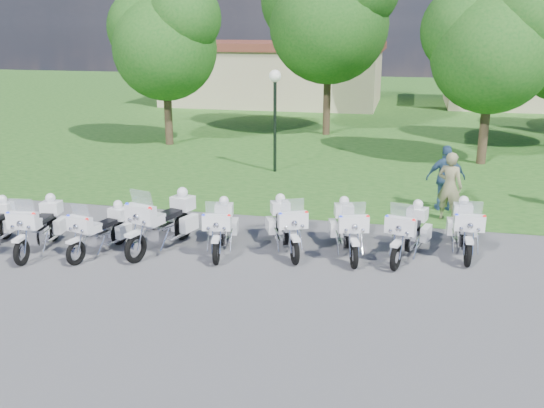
% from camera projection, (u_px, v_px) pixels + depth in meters
% --- Properties ---
extents(ground, '(100.00, 100.00, 0.00)m').
position_uv_depth(ground, '(267.00, 256.00, 14.47)').
color(ground, slate).
rests_on(ground, ground).
extents(grass_lawn, '(100.00, 48.00, 0.01)m').
position_uv_depth(grass_lawn, '(361.00, 108.00, 39.69)').
color(grass_lawn, '#23591C').
rests_on(grass_lawn, ground).
extents(motorcycle_1, '(0.91, 2.27, 1.53)m').
position_uv_depth(motorcycle_1, '(39.00, 226.00, 14.68)').
color(motorcycle_1, black).
rests_on(motorcycle_1, ground).
extents(motorcycle_2, '(1.01, 2.05, 1.40)m').
position_uv_depth(motorcycle_2, '(101.00, 230.00, 14.56)').
color(motorcycle_2, black).
rests_on(motorcycle_2, ground).
extents(motorcycle_3, '(1.27, 2.45, 1.69)m').
position_uv_depth(motorcycle_3, '(164.00, 221.00, 14.79)').
color(motorcycle_3, black).
rests_on(motorcycle_3, ground).
extents(motorcycle_4, '(0.94, 2.15, 1.45)m').
position_uv_depth(motorcycle_4, '(221.00, 227.00, 14.69)').
color(motorcycle_4, black).
rests_on(motorcycle_4, ground).
extents(motorcycle_5, '(1.30, 2.11, 1.51)m').
position_uv_depth(motorcycle_5, '(286.00, 225.00, 14.72)').
color(motorcycle_5, black).
rests_on(motorcycle_5, ground).
extents(motorcycle_6, '(1.10, 2.20, 1.51)m').
position_uv_depth(motorcycle_6, '(348.00, 229.00, 14.49)').
color(motorcycle_6, black).
rests_on(motorcycle_6, ground).
extents(motorcycle_7, '(1.12, 2.20, 1.51)m').
position_uv_depth(motorcycle_7, '(409.00, 232.00, 14.28)').
color(motorcycle_7, black).
rests_on(motorcycle_7, ground).
extents(motorcycle_8, '(0.75, 2.23, 1.49)m').
position_uv_depth(motorcycle_8, '(465.00, 228.00, 14.57)').
color(motorcycle_8, black).
rests_on(motorcycle_8, ground).
extents(lamp_post, '(0.44, 0.44, 3.74)m').
position_uv_depth(lamp_post, '(275.00, 95.00, 21.87)').
color(lamp_post, black).
rests_on(lamp_post, ground).
extents(tree_0, '(5.34, 4.55, 7.11)m').
position_uv_depth(tree_0, '(164.00, 38.00, 26.44)').
color(tree_0, '#38281C').
rests_on(tree_0, ground).
extents(tree_1, '(6.62, 5.65, 8.83)m').
position_uv_depth(tree_1, '(328.00, 12.00, 28.53)').
color(tree_1, '#38281C').
rests_on(tree_1, ground).
extents(tree_2, '(5.30, 4.52, 7.06)m').
position_uv_depth(tree_2, '(492.00, 42.00, 22.66)').
color(tree_2, '#38281C').
rests_on(tree_2, ground).
extents(building_west, '(14.56, 8.32, 4.10)m').
position_uv_depth(building_west, '(275.00, 73.00, 41.29)').
color(building_west, '#C5B78E').
rests_on(building_west, ground).
extents(building_east, '(11.44, 7.28, 4.10)m').
position_uv_depth(building_east, '(535.00, 75.00, 39.58)').
color(building_east, '#C5B78E').
rests_on(building_east, ground).
extents(bystander_a, '(0.84, 0.71, 1.94)m').
position_uv_depth(bystander_a, '(450.00, 187.00, 16.89)').
color(bystander_a, '#8D8B5F').
rests_on(bystander_a, ground).
extents(bystander_c, '(1.20, 0.66, 1.94)m').
position_uv_depth(bystander_c, '(446.00, 178.00, 17.79)').
color(bystander_c, '#375B84').
rests_on(bystander_c, ground).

